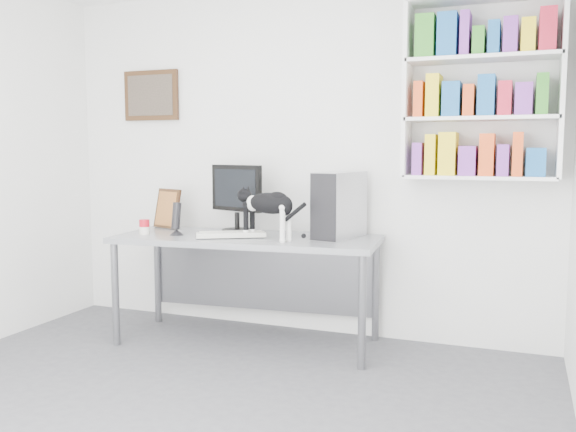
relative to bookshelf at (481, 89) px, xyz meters
The scene contains 11 objects.
room 2.37m from the bookshelf, 127.12° to the right, with size 4.01×4.01×2.70m.
bookshelf is the anchor object (origin of this frame).
wall_art 2.70m from the bookshelf, behind, with size 0.52×0.04×0.42m, color #452D16.
desk 2.18m from the bookshelf, 168.07° to the right, with size 1.93×0.75×0.81m, color gray.
monitor 1.94m from the bookshelf, behind, with size 0.50×0.24×0.53m, color black.
keyboard 2.02m from the bookshelf, 165.83° to the right, with size 0.50×0.19×0.04m, color beige.
pc_tower 1.25m from the bookshelf, 169.75° to the right, with size 0.21×0.48×0.48m, color #B0B0B5.
speaker 2.35m from the bookshelf, 167.40° to the right, with size 0.11×0.11×0.25m, color black.
leaning_print 2.56m from the bookshelf, behind, with size 0.27×0.11×0.33m, color #452D16.
soup_can 2.61m from the bookshelf, 167.39° to the right, with size 0.08×0.08×0.11m, color red.
cat 1.69m from the bookshelf, 162.07° to the right, with size 0.57×0.15×0.35m, color black, non-canonical shape.
Camera 1 is at (1.68, -2.53, 1.43)m, focal length 38.00 mm.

